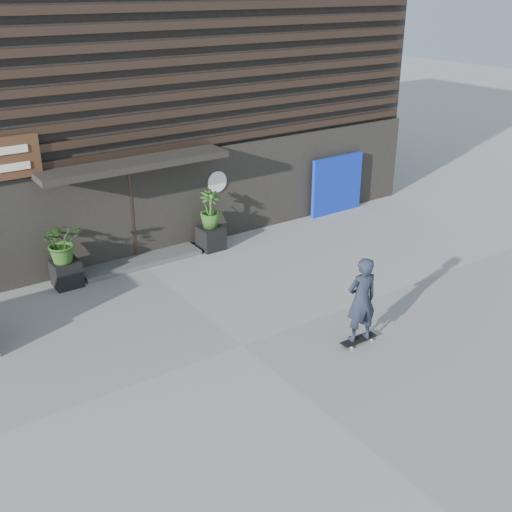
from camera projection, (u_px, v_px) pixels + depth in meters
ground at (243, 346)px, 11.82m from camera, size 80.00×80.00×0.00m
entrance_step at (141, 261)px, 15.27m from camera, size 3.00×0.80×0.12m
planter_pot_left at (66, 274)px, 14.04m from camera, size 0.60×0.60×0.60m
bamboo_left at (62, 242)px, 13.72m from camera, size 0.86×0.75×0.96m
planter_pot_right at (211, 238)px, 16.00m from camera, size 0.60×0.60×0.60m
bamboo_right at (210, 209)px, 15.68m from camera, size 0.54×0.54×0.96m
blue_tarp at (337, 185)px, 18.32m from camera, size 1.84×0.15×1.72m
building at (51, 72)px, 17.72m from camera, size 18.00×11.00×8.00m
skateboarder at (362, 300)px, 11.52m from camera, size 0.78×0.50×1.79m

